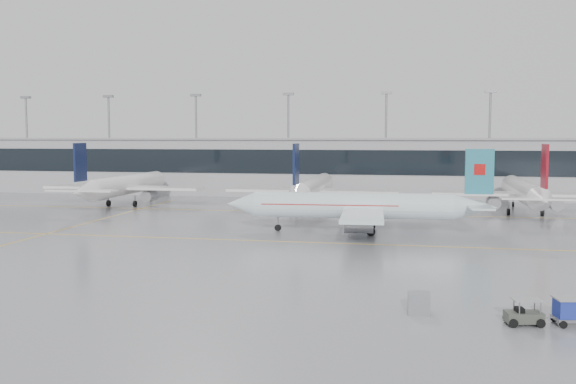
# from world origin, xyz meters

# --- Properties ---
(ground) EXTENTS (320.00, 320.00, 0.00)m
(ground) POSITION_xyz_m (0.00, 0.00, 0.00)
(ground) COLOR gray
(ground) RESTS_ON ground
(taxi_line_main) EXTENTS (120.00, 0.25, 0.01)m
(taxi_line_main) POSITION_xyz_m (0.00, 0.00, 0.01)
(taxi_line_main) COLOR #EFA913
(taxi_line_main) RESTS_ON ground
(taxi_line_north) EXTENTS (120.00, 0.25, 0.01)m
(taxi_line_north) POSITION_xyz_m (0.00, 30.00, 0.01)
(taxi_line_north) COLOR #EFA913
(taxi_line_north) RESTS_ON ground
(taxi_line_cross) EXTENTS (0.25, 60.00, 0.01)m
(taxi_line_cross) POSITION_xyz_m (-30.00, 15.00, 0.01)
(taxi_line_cross) COLOR #EFA913
(taxi_line_cross) RESTS_ON ground
(terminal) EXTENTS (180.00, 15.00, 12.00)m
(terminal) POSITION_xyz_m (0.00, 62.00, 6.00)
(terminal) COLOR #9D9DA1
(terminal) RESTS_ON ground
(terminal_glass) EXTENTS (180.00, 0.20, 5.00)m
(terminal_glass) POSITION_xyz_m (0.00, 54.45, 7.50)
(terminal_glass) COLOR black
(terminal_glass) RESTS_ON ground
(terminal_roof) EXTENTS (182.00, 16.00, 0.40)m
(terminal_roof) POSITION_xyz_m (0.00, 62.00, 12.20)
(terminal_roof) COLOR gray
(terminal_roof) RESTS_ON ground
(light_masts) EXTENTS (156.40, 1.00, 22.60)m
(light_masts) POSITION_xyz_m (0.00, 68.00, 13.34)
(light_masts) COLOR gray
(light_masts) RESTS_ON ground
(air_canada_jet) EXTENTS (35.80, 28.47, 11.16)m
(air_canada_jet) POSITION_xyz_m (10.63, 9.02, 3.53)
(air_canada_jet) COLOR white
(air_canada_jet) RESTS_ON ground
(parked_jet_b) EXTENTS (29.64, 36.96, 11.72)m
(parked_jet_b) POSITION_xyz_m (-35.00, 33.69, 3.71)
(parked_jet_b) COLOR white
(parked_jet_b) RESTS_ON ground
(parked_jet_c) EXTENTS (29.64, 36.96, 11.72)m
(parked_jet_c) POSITION_xyz_m (-0.00, 33.69, 3.71)
(parked_jet_c) COLOR white
(parked_jet_c) RESTS_ON ground
(parked_jet_d) EXTENTS (29.64, 36.96, 11.72)m
(parked_jet_d) POSITION_xyz_m (35.00, 33.69, 3.71)
(parked_jet_d) COLOR white
(parked_jet_d) RESTS_ON ground
(baggage_tug) EXTENTS (3.73, 1.94, 1.77)m
(baggage_tug) POSITION_xyz_m (24.78, -30.70, 0.63)
(baggage_tug) COLOR #3F433A
(baggage_tug) RESTS_ON ground
(gse_unit) EXTENTS (1.61, 1.51, 1.55)m
(gse_unit) POSITION_xyz_m (17.80, -29.22, 0.77)
(gse_unit) COLOR slate
(gse_unit) RESTS_ON ground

